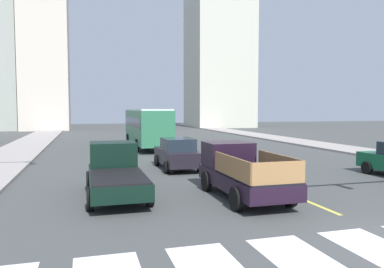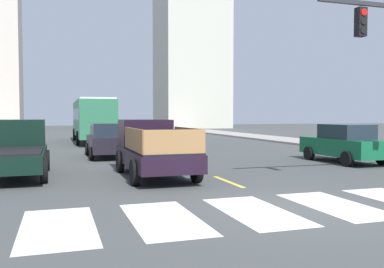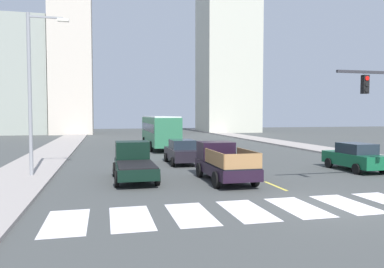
# 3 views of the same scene
# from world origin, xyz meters

# --- Properties ---
(ground_plane) EXTENTS (160.00, 160.00, 0.00)m
(ground_plane) POSITION_xyz_m (0.00, 0.00, 0.00)
(ground_plane) COLOR #414443
(sidewalk_right) EXTENTS (3.62, 110.00, 0.15)m
(sidewalk_right) POSITION_xyz_m (12.71, 18.00, 0.07)
(sidewalk_right) COLOR #9D948E
(sidewalk_right) RESTS_ON ground
(sidewalk_left) EXTENTS (3.62, 110.00, 0.15)m
(sidewalk_left) POSITION_xyz_m (-12.71, 18.00, 0.07)
(sidewalk_left) COLOR #9D948E
(sidewalk_left) RESTS_ON ground
(crosswalk_stripe_0) EXTENTS (1.39, 3.12, 0.01)m
(crosswalk_stripe_0) POSITION_xyz_m (-9.36, 0.00, 0.00)
(crosswalk_stripe_0) COLOR silver
(crosswalk_stripe_0) RESTS_ON ground
(crosswalk_stripe_1) EXTENTS (1.39, 3.12, 0.01)m
(crosswalk_stripe_1) POSITION_xyz_m (-7.28, 0.00, 0.00)
(crosswalk_stripe_1) COLOR silver
(crosswalk_stripe_1) RESTS_ON ground
(crosswalk_stripe_2) EXTENTS (1.39, 3.12, 0.01)m
(crosswalk_stripe_2) POSITION_xyz_m (-5.20, 0.00, 0.00)
(crosswalk_stripe_2) COLOR silver
(crosswalk_stripe_2) RESTS_ON ground
(crosswalk_stripe_3) EXTENTS (1.39, 3.12, 0.01)m
(crosswalk_stripe_3) POSITION_xyz_m (-3.12, 0.00, 0.00)
(crosswalk_stripe_3) COLOR silver
(crosswalk_stripe_3) RESTS_ON ground
(crosswalk_stripe_4) EXTENTS (1.39, 3.12, 0.01)m
(crosswalk_stripe_4) POSITION_xyz_m (-1.04, 0.00, 0.00)
(crosswalk_stripe_4) COLOR silver
(crosswalk_stripe_4) RESTS_ON ground
(crosswalk_stripe_5) EXTENTS (1.39, 3.12, 0.01)m
(crosswalk_stripe_5) POSITION_xyz_m (1.04, 0.00, 0.00)
(crosswalk_stripe_5) COLOR silver
(crosswalk_stripe_5) RESTS_ON ground
(lane_dash_0) EXTENTS (0.16, 2.40, 0.01)m
(lane_dash_0) POSITION_xyz_m (0.00, 4.00, 0.00)
(lane_dash_0) COLOR #DCC645
(lane_dash_0) RESTS_ON ground
(lane_dash_1) EXTENTS (0.16, 2.40, 0.01)m
(lane_dash_1) POSITION_xyz_m (0.00, 9.00, 0.00)
(lane_dash_1) COLOR #DCC645
(lane_dash_1) RESTS_ON ground
(lane_dash_2) EXTENTS (0.16, 2.40, 0.01)m
(lane_dash_2) POSITION_xyz_m (0.00, 14.00, 0.00)
(lane_dash_2) COLOR #DCC645
(lane_dash_2) RESTS_ON ground
(lane_dash_3) EXTENTS (0.16, 2.40, 0.01)m
(lane_dash_3) POSITION_xyz_m (0.00, 19.00, 0.00)
(lane_dash_3) COLOR #DCC645
(lane_dash_3) RESTS_ON ground
(lane_dash_4) EXTENTS (0.16, 2.40, 0.01)m
(lane_dash_4) POSITION_xyz_m (0.00, 24.00, 0.00)
(lane_dash_4) COLOR #DCC645
(lane_dash_4) RESTS_ON ground
(lane_dash_5) EXTENTS (0.16, 2.40, 0.01)m
(lane_dash_5) POSITION_xyz_m (0.00, 29.00, 0.00)
(lane_dash_5) COLOR #DCC645
(lane_dash_5) RESTS_ON ground
(lane_dash_6) EXTENTS (0.16, 2.40, 0.01)m
(lane_dash_6) POSITION_xyz_m (0.00, 34.00, 0.00)
(lane_dash_6) COLOR #DCC645
(lane_dash_6) RESTS_ON ground
(lane_dash_7) EXTENTS (0.16, 2.40, 0.01)m
(lane_dash_7) POSITION_xyz_m (0.00, 39.00, 0.00)
(lane_dash_7) COLOR #DCC645
(lane_dash_7) RESTS_ON ground
(pickup_stakebed) EXTENTS (2.18, 5.20, 1.96)m
(pickup_stakebed) POSITION_xyz_m (-2.00, 6.16, 0.94)
(pickup_stakebed) COLOR black
(pickup_stakebed) RESTS_ON ground
(pickup_dark) EXTENTS (2.18, 5.20, 1.96)m
(pickup_dark) POSITION_xyz_m (-6.58, 7.57, 0.92)
(pickup_dark) COLOR black
(pickup_dark) RESTS_ON ground
(city_bus) EXTENTS (2.72, 10.80, 3.32)m
(city_bus) POSITION_xyz_m (-2.59, 24.96, 1.95)
(city_bus) COLOR #2B6D4A
(city_bus) RESTS_ON ground
(sedan_mid) EXTENTS (2.02, 4.40, 1.72)m
(sedan_mid) POSITION_xyz_m (-2.78, 13.05, 0.86)
(sedan_mid) COLOR black
(sedan_mid) RESTS_ON ground
(sedan_far) EXTENTS (2.02, 4.40, 1.72)m
(sedan_far) POSITION_xyz_m (7.09, 7.41, 0.86)
(sedan_far) COLOR #125A36
(sedan_far) RESTS_ON ground
(streetlight_left) EXTENTS (2.20, 0.28, 9.00)m
(streetlight_left) POSITION_xyz_m (-11.89, 9.24, 4.97)
(streetlight_left) COLOR gray
(streetlight_left) RESTS_ON ground
(tower_tall_centre) EXTENTS (10.72, 10.81, 35.36)m
(tower_tall_centre) POSITION_xyz_m (16.31, 58.78, 17.68)
(tower_tall_centre) COLOR beige
(tower_tall_centre) RESTS_ON ground
(block_mid_left) EXTENTS (11.01, 11.75, 20.42)m
(block_mid_left) POSITION_xyz_m (-23.01, 59.85, 10.21)
(block_mid_left) COLOR #969D92
(block_mid_left) RESTS_ON ground
(block_mid_right) EXTENTS (7.19, 7.48, 30.32)m
(block_mid_right) POSITION_xyz_m (-13.67, 56.74, 15.16)
(block_mid_right) COLOR beige
(block_mid_right) RESTS_ON ground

